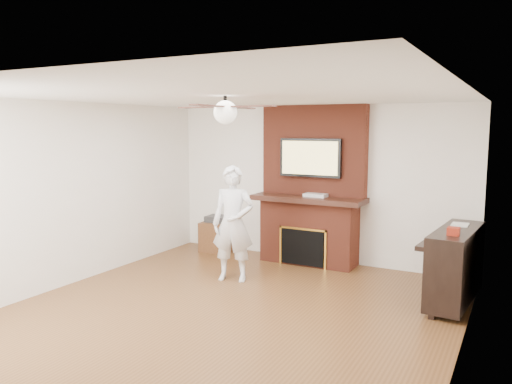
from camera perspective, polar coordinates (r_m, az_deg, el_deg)
The scene contains 11 objects.
room_shell at distance 5.65m, azimuth -3.44°, elevation -1.82°, with size 5.36×5.86×2.86m.
fireplace at distance 7.95m, azimuth 6.27°, elevation -1.01°, with size 1.78×0.64×2.50m.
tv at distance 7.83m, azimuth 6.21°, elevation 3.91°, with size 1.00×0.08×0.60m.
ceiling_fan at distance 5.58m, azimuth -3.53°, elevation 9.20°, with size 1.21×1.21×0.31m.
person at distance 7.01m, azimuth -2.63°, elevation -3.62°, with size 0.60×0.40×1.63m, color silver.
side_table at distance 8.78m, azimuth -4.25°, elevation -4.89°, with size 0.57×0.57×0.62m.
piano at distance 6.61m, azimuth 21.76°, elevation -7.63°, with size 0.64×1.46×1.02m.
cable_box at distance 7.80m, azimuth 6.82°, elevation -0.36°, with size 0.35×0.20×0.05m, color silver.
candle_orange at distance 8.00m, azimuth 4.66°, elevation -7.78°, with size 0.06×0.06×0.12m, color orange.
candle_green at distance 7.94m, azimuth 5.87°, elevation -8.03°, with size 0.07×0.07×0.09m, color #37893B.
candle_blue at distance 7.92m, azimuth 7.18°, elevation -8.13°, with size 0.06×0.06×0.08m, color #33439B.
Camera 1 is at (2.94, -4.74, 2.16)m, focal length 35.00 mm.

